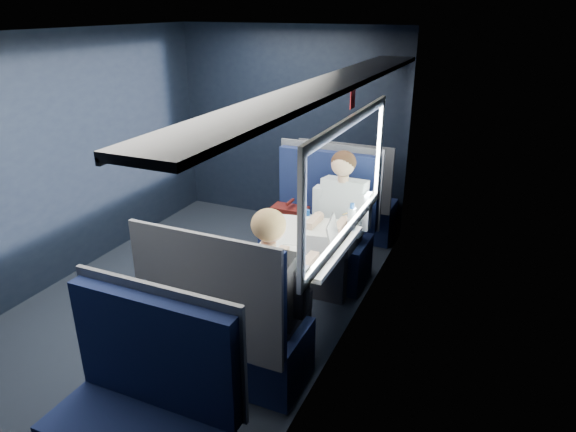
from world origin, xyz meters
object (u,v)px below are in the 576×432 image
at_px(table, 303,252).
at_px(seat_row_front, 348,204).
at_px(man, 339,216).
at_px(cup, 352,223).
at_px(seat_bay_near, 318,234).
at_px(bottle_small, 352,218).
at_px(laptop, 325,241).
at_px(seat_row_back, 143,425).
at_px(seat_bay_far, 230,331).
at_px(woman, 273,288).

height_order(table, seat_row_front, seat_row_front).
relative_size(man, cup, 14.34).
relative_size(seat_bay_near, bottle_small, 5.26).
bearing_deg(man, laptop, -80.53).
xyz_separation_m(table, seat_row_back, (-0.18, -1.80, -0.25)).
distance_m(seat_bay_near, seat_row_back, 2.67).
relative_size(seat_bay_far, laptop, 3.38).
bearing_deg(seat_bay_far, seat_row_front, 90.00).
xyz_separation_m(man, cup, (0.20, -0.26, 0.07)).
xyz_separation_m(table, cup, (0.26, 0.44, 0.12)).
bearing_deg(seat_bay_near, table, -77.35).
bearing_deg(seat_bay_far, woman, 33.82).
bearing_deg(woman, seat_bay_near, 99.46).
bearing_deg(seat_row_front, table, -84.20).
bearing_deg(cup, man, 127.01).
relative_size(laptop, cup, 4.04).
xyz_separation_m(seat_bay_near, man, (0.26, -0.17, 0.30)).
distance_m(man, cup, 0.33).
relative_size(seat_row_back, laptop, 3.11).
relative_size(seat_bay_near, cup, 13.66).
height_order(woman, cup, woman).
height_order(table, seat_bay_near, seat_bay_near).
relative_size(man, woman, 1.00).
bearing_deg(woman, cup, 80.35).
relative_size(seat_bay_near, man, 0.95).
bearing_deg(laptop, seat_bay_far, -113.59).
bearing_deg(bottle_small, table, -124.23).
distance_m(seat_bay_near, seat_row_front, 0.93).
relative_size(seat_bay_far, bottle_small, 5.26).
bearing_deg(seat_row_front, cup, -71.83).
bearing_deg(seat_bay_near, seat_row_front, 89.22).
height_order(seat_row_back, woman, woman).
distance_m(seat_row_front, bottle_small, 1.53).
xyz_separation_m(seat_row_back, man, (0.25, 2.50, 0.31)).
xyz_separation_m(woman, cup, (0.20, 1.15, 0.06)).
relative_size(seat_bay_near, woman, 0.95).
bearing_deg(table, seat_row_back, -95.80).
bearing_deg(bottle_small, laptop, -100.94).
bearing_deg(table, cup, 59.17).
bearing_deg(bottle_small, seat_row_back, -101.66).
bearing_deg(seat_row_front, woman, -84.30).
xyz_separation_m(seat_row_back, woman, (0.25, 1.09, 0.32)).
xyz_separation_m(table, seat_bay_near, (-0.20, 0.87, -0.24)).
distance_m(table, woman, 0.71).
bearing_deg(seat_row_front, laptop, -78.50).
height_order(seat_bay_far, seat_row_front, seat_bay_far).
xyz_separation_m(man, laptop, (0.12, -0.72, 0.09)).
distance_m(man, bottle_small, 0.39).
bearing_deg(cup, bottle_small, -80.23).
bearing_deg(seat_row_front, man, -77.17).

